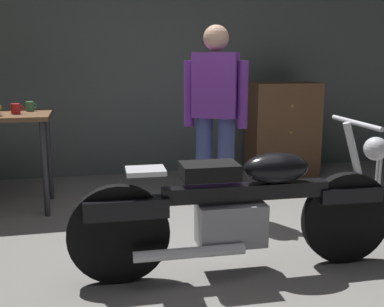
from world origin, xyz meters
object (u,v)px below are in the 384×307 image
object	(u,v)px
wooden_dresser	(283,129)
mug_red_diner	(16,109)
person_standing	(215,112)
mug_green_speckled	(30,106)
motorcycle	(241,207)

from	to	relation	value
wooden_dresser	mug_red_diner	bearing A→B (deg)	-165.47
person_standing	mug_red_diner	bearing A→B (deg)	12.98
mug_red_diner	wooden_dresser	bearing A→B (deg)	14.53
wooden_dresser	mug_red_diner	distance (m)	3.00
person_standing	wooden_dresser	size ratio (longest dim) A/B	1.52
mug_green_speckled	person_standing	bearing A→B (deg)	-21.56
motorcycle	mug_red_diner	bearing A→B (deg)	135.00
wooden_dresser	mug_green_speckled	xyz separation A→B (m)	(-2.78, -0.54, 0.40)
mug_red_diner	person_standing	bearing A→B (deg)	-14.33
person_standing	mug_red_diner	distance (m)	1.78
motorcycle	wooden_dresser	world-z (taller)	wooden_dresser
wooden_dresser	motorcycle	bearing A→B (deg)	-118.62
wooden_dresser	mug_red_diner	xyz separation A→B (m)	(-2.88, -0.75, 0.40)
person_standing	wooden_dresser	bearing A→B (deg)	-106.93
mug_red_diner	motorcycle	bearing A→B (deg)	-46.18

